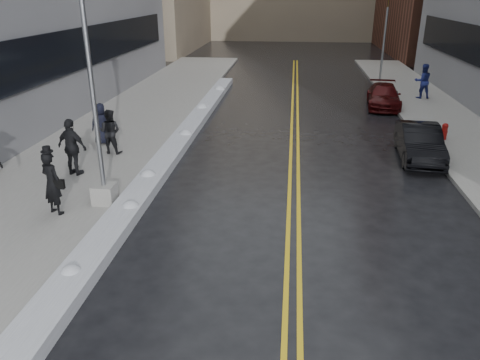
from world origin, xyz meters
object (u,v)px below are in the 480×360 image
(lamppost, at_px, (97,128))
(pedestrian_d, at_px, (72,147))
(pedestrian_b, at_px, (110,131))
(pedestrian_east, at_px, (423,81))
(pedestrian_fedora, at_px, (52,183))
(car_black, at_px, (419,143))
(car_maroon, at_px, (384,96))
(traffic_signal, at_px, (385,34))
(fire_hydrant, at_px, (445,131))
(pedestrian_c, at_px, (101,124))

(lamppost, bearing_deg, pedestrian_d, 131.77)
(pedestrian_b, bearing_deg, pedestrian_east, -136.31)
(pedestrian_fedora, height_order, pedestrian_b, pedestrian_fedora)
(pedestrian_fedora, distance_m, car_black, 13.49)
(pedestrian_b, relative_size, pedestrian_d, 0.88)
(pedestrian_d, relative_size, car_black, 0.49)
(car_black, relative_size, car_maroon, 0.97)
(traffic_signal, bearing_deg, pedestrian_d, -124.77)
(pedestrian_b, relative_size, car_maroon, 0.41)
(lamppost, distance_m, pedestrian_east, 21.36)
(lamppost, xyz_separation_m, traffic_signal, (11.80, 22.00, 0.87))
(traffic_signal, xyz_separation_m, pedestrian_b, (-13.33, -17.38, -2.36))
(car_black, bearing_deg, car_maroon, 93.37)
(lamppost, bearing_deg, pedestrian_east, 51.18)
(fire_hydrant, bearing_deg, traffic_signal, 92.05)
(pedestrian_c, distance_m, pedestrian_d, 3.57)
(pedestrian_fedora, height_order, car_maroon, pedestrian_fedora)
(pedestrian_c, relative_size, car_black, 0.42)
(pedestrian_d, height_order, pedestrian_east, pedestrian_east)
(pedestrian_d, relative_size, car_maroon, 0.47)
(pedestrian_fedora, xyz_separation_m, pedestrian_c, (-1.15, 6.58, -0.07))
(car_maroon, bearing_deg, pedestrian_c, -139.85)
(pedestrian_east, bearing_deg, fire_hydrant, 75.90)
(pedestrian_d, height_order, car_maroon, pedestrian_d)
(lamppost, height_order, pedestrian_fedora, lamppost)
(traffic_signal, height_order, pedestrian_east, traffic_signal)
(pedestrian_c, bearing_deg, lamppost, 97.51)
(fire_hydrant, relative_size, pedestrian_d, 0.36)
(fire_hydrant, distance_m, traffic_signal, 14.30)
(pedestrian_east, relative_size, car_maroon, 0.47)
(fire_hydrant, relative_size, traffic_signal, 0.12)
(traffic_signal, relative_size, car_black, 1.44)
(pedestrian_b, bearing_deg, traffic_signal, -122.62)
(pedestrian_fedora, xyz_separation_m, pedestrian_east, (14.54, 17.45, 0.07))
(fire_hydrant, relative_size, pedestrian_east, 0.36)
(fire_hydrant, relative_size, pedestrian_fedora, 0.38)
(fire_hydrant, height_order, car_maroon, car_maroon)
(pedestrian_fedora, bearing_deg, car_maroon, -104.14)
(traffic_signal, height_order, pedestrian_fedora, traffic_signal)
(car_maroon, bearing_deg, pedestrian_fedora, -121.69)
(pedestrian_c, height_order, car_maroon, pedestrian_c)
(fire_hydrant, relative_size, car_maroon, 0.17)
(car_maroon, bearing_deg, traffic_signal, 88.36)
(traffic_signal, height_order, pedestrian_d, traffic_signal)
(lamppost, height_order, car_maroon, lamppost)
(traffic_signal, bearing_deg, lamppost, -118.21)
(lamppost, height_order, pedestrian_d, lamppost)
(pedestrian_b, relative_size, car_black, 0.43)
(lamppost, bearing_deg, pedestrian_c, 112.10)
(traffic_signal, xyz_separation_m, pedestrian_fedora, (-12.97, -22.84, -2.30))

